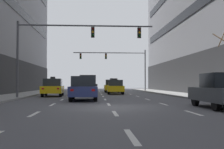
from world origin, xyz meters
name	(u,v)px	position (x,y,z in m)	size (l,w,h in m)	color
ground_plane	(111,107)	(0.00, 0.00, 0.00)	(120.00, 120.00, 0.00)	#515156
lane_stripe_l1_s3	(34,114)	(-3.24, -3.00, 0.00)	(0.16, 2.00, 0.01)	silver
lane_stripe_l1_s4	(52,105)	(-3.24, 2.00, 0.00)	(0.16, 2.00, 0.01)	silver
lane_stripe_l1_s5	(62,100)	(-3.24, 7.00, 0.00)	(0.16, 2.00, 0.01)	silver
lane_stripe_l1_s6	(68,97)	(-3.24, 12.00, 0.00)	(0.16, 2.00, 0.01)	silver
lane_stripe_l1_s7	(72,94)	(-3.24, 17.00, 0.00)	(0.16, 2.00, 0.01)	silver
lane_stripe_l1_s8	(75,93)	(-3.24, 22.00, 0.00)	(0.16, 2.00, 0.01)	silver
lane_stripe_l1_s9	(77,92)	(-3.24, 27.00, 0.00)	(0.16, 2.00, 0.01)	silver
lane_stripe_l1_s10	(79,91)	(-3.24, 32.00, 0.00)	(0.16, 2.00, 0.01)	silver
lane_stripe_l2_s2	(132,136)	(0.00, -8.00, 0.00)	(0.16, 2.00, 0.01)	silver
lane_stripe_l2_s3	(115,113)	(0.00, -3.00, 0.00)	(0.16, 2.00, 0.01)	silver
lane_stripe_l2_s4	(109,104)	(0.00, 2.00, 0.00)	(0.16, 2.00, 0.01)	silver
lane_stripe_l2_s5	(105,99)	(0.00, 7.00, 0.00)	(0.16, 2.00, 0.01)	silver
lane_stripe_l2_s6	(103,96)	(0.00, 12.00, 0.00)	(0.16, 2.00, 0.01)	silver
lane_stripe_l2_s7	(102,94)	(0.00, 17.00, 0.00)	(0.16, 2.00, 0.01)	silver
lane_stripe_l2_s8	(100,93)	(0.00, 22.00, 0.00)	(0.16, 2.00, 0.01)	silver
lane_stripe_l2_s9	(100,92)	(0.00, 27.00, 0.00)	(0.16, 2.00, 0.01)	silver
lane_stripe_l2_s10	(99,91)	(0.00, 32.00, 0.00)	(0.16, 2.00, 0.01)	silver
lane_stripe_l3_s3	(193,113)	(3.24, -3.00, 0.00)	(0.16, 2.00, 0.01)	silver
lane_stripe_l3_s4	(163,104)	(3.24, 2.00, 0.00)	(0.16, 2.00, 0.01)	silver
lane_stripe_l3_s5	(147,99)	(3.24, 7.00, 0.00)	(0.16, 2.00, 0.01)	silver
lane_stripe_l3_s6	(137,96)	(3.24, 12.00, 0.00)	(0.16, 2.00, 0.01)	silver
lane_stripe_l3_s7	(130,94)	(3.24, 17.00, 0.00)	(0.16, 2.00, 0.01)	silver
lane_stripe_l3_s8	(125,93)	(3.24, 22.00, 0.00)	(0.16, 2.00, 0.01)	silver
lane_stripe_l3_s9	(122,92)	(3.24, 27.00, 0.00)	(0.16, 2.00, 0.01)	silver
lane_stripe_l3_s10	(119,91)	(3.24, 32.00, 0.00)	(0.16, 2.00, 0.01)	silver
taxi_driving_0	(53,88)	(-4.72, 12.56, 0.82)	(2.05, 4.51, 1.84)	black
taxi_driving_1	(115,87)	(1.59, 17.59, 0.79)	(1.95, 4.35, 1.78)	black
car_driving_2	(84,89)	(-1.59, 5.85, 0.85)	(1.96, 4.60, 1.72)	black
taxi_driving_3	(112,86)	(1.55, 23.55, 0.85)	(1.92, 4.57, 1.90)	black
taxi_driving_4	(88,86)	(-1.67, 28.62, 0.84)	(2.04, 4.59, 1.88)	black
car_driving_5	(88,86)	(-1.48, 13.40, 1.00)	(1.90, 4.22, 2.01)	black
car_parked_1	(222,91)	(5.42, -0.95, 0.85)	(2.04, 4.64, 1.72)	black
traffic_signal_0	(68,41)	(-2.92, 8.17, 4.63)	(10.85, 0.34, 6.02)	#4C4C51
traffic_signal_1	(119,61)	(2.95, 27.71, 4.61)	(10.87, 0.35, 6.14)	#4C4C51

